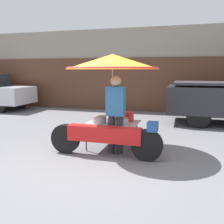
# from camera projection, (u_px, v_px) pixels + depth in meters

# --- Properties ---
(ground_plane) EXTENTS (36.00, 36.00, 0.00)m
(ground_plane) POSITION_uv_depth(u_px,v_px,m) (91.00, 166.00, 4.63)
(ground_plane) COLOR slate
(shopfront_building) EXTENTS (28.00, 2.06, 3.56)m
(shopfront_building) POSITION_uv_depth(u_px,v_px,m) (149.00, 70.00, 11.56)
(shopfront_building) COLOR gray
(shopfront_building) RESTS_ON ground
(vendor_motorcycle_cart) EXTENTS (2.38, 2.06, 2.11)m
(vendor_motorcycle_cart) POSITION_uv_depth(u_px,v_px,m) (112.00, 75.00, 5.42)
(vendor_motorcycle_cart) COLOR black
(vendor_motorcycle_cart) RESTS_ON ground
(vendor_person) EXTENTS (0.38, 0.22, 1.65)m
(vendor_person) POSITION_uv_depth(u_px,v_px,m) (116.00, 110.00, 5.24)
(vendor_person) COLOR #2D2D33
(vendor_person) RESTS_ON ground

